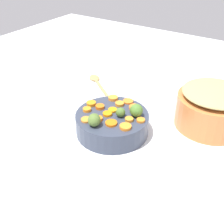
% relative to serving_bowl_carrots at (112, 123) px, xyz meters
% --- Properties ---
extents(tabletop, '(2.40, 2.40, 0.02)m').
position_rel_serving_bowl_carrots_xyz_m(tabletop, '(-0.00, -0.01, -0.05)').
color(tabletop, white).
rests_on(tabletop, ground).
extents(serving_bowl_carrots, '(0.25, 0.25, 0.07)m').
position_rel_serving_bowl_carrots_xyz_m(serving_bowl_carrots, '(0.00, 0.00, 0.00)').
color(serving_bowl_carrots, '#353C4D').
rests_on(serving_bowl_carrots, tabletop).
extents(metal_pot, '(0.25, 0.25, 0.12)m').
position_rel_serving_bowl_carrots_xyz_m(metal_pot, '(-0.23, 0.27, 0.02)').
color(metal_pot, '#CB753C').
rests_on(metal_pot, tabletop).
extents(stuffing_mound, '(0.22, 0.22, 0.03)m').
position_rel_serving_bowl_carrots_xyz_m(stuffing_mound, '(-0.23, 0.27, 0.10)').
color(stuffing_mound, tan).
rests_on(stuffing_mound, metal_pot).
extents(carrot_slice_0, '(0.04, 0.04, 0.01)m').
position_rel_serving_bowl_carrots_xyz_m(carrot_slice_0, '(-0.07, 0.05, 0.04)').
color(carrot_slice_0, orange).
rests_on(carrot_slice_0, serving_bowl_carrots).
extents(carrot_slice_1, '(0.05, 0.05, 0.01)m').
position_rel_serving_bowl_carrots_xyz_m(carrot_slice_1, '(0.04, 0.08, 0.04)').
color(carrot_slice_1, orange).
rests_on(carrot_slice_1, serving_bowl_carrots).
extents(carrot_slice_2, '(0.05, 0.05, 0.01)m').
position_rel_serving_bowl_carrots_xyz_m(carrot_slice_2, '(0.08, -0.05, 0.04)').
color(carrot_slice_2, orange).
rests_on(carrot_slice_2, serving_bowl_carrots).
extents(carrot_slice_3, '(0.04, 0.04, 0.01)m').
position_rel_serving_bowl_carrots_xyz_m(carrot_slice_3, '(-0.09, -0.05, 0.04)').
color(carrot_slice_3, orange).
rests_on(carrot_slice_3, serving_bowl_carrots).
extents(carrot_slice_4, '(0.04, 0.04, 0.01)m').
position_rel_serving_bowl_carrots_xyz_m(carrot_slice_4, '(-0.02, -0.02, 0.04)').
color(carrot_slice_4, orange).
rests_on(carrot_slice_4, serving_bowl_carrots).
extents(carrot_slice_5, '(0.04, 0.04, 0.01)m').
position_rel_serving_bowl_carrots_xyz_m(carrot_slice_5, '(0.05, -0.02, 0.04)').
color(carrot_slice_5, orange).
rests_on(carrot_slice_5, serving_bowl_carrots).
extents(carrot_slice_6, '(0.04, 0.04, 0.01)m').
position_rel_serving_bowl_carrots_xyz_m(carrot_slice_6, '(-0.10, 0.00, 0.04)').
color(carrot_slice_6, orange).
rests_on(carrot_slice_6, serving_bowl_carrots).
extents(carrot_slice_7, '(0.04, 0.04, 0.01)m').
position_rel_serving_bowl_carrots_xyz_m(carrot_slice_7, '(-0.01, -0.06, 0.04)').
color(carrot_slice_7, orange).
rests_on(carrot_slice_7, serving_bowl_carrots).
extents(carrot_slice_8, '(0.04, 0.04, 0.01)m').
position_rel_serving_bowl_carrots_xyz_m(carrot_slice_8, '(-0.01, -0.10, 0.04)').
color(carrot_slice_8, orange).
rests_on(carrot_slice_8, serving_bowl_carrots).
extents(carrot_slice_9, '(0.03, 0.03, 0.01)m').
position_rel_serving_bowl_carrots_xyz_m(carrot_slice_9, '(0.00, 0.07, 0.04)').
color(carrot_slice_9, orange).
rests_on(carrot_slice_9, serving_bowl_carrots).
extents(carrot_slice_10, '(0.04, 0.04, 0.01)m').
position_rel_serving_bowl_carrots_xyz_m(carrot_slice_10, '(0.01, -0.01, 0.04)').
color(carrot_slice_10, orange).
rests_on(carrot_slice_10, serving_bowl_carrots).
extents(carrot_slice_11, '(0.04, 0.04, 0.01)m').
position_rel_serving_bowl_carrots_xyz_m(carrot_slice_11, '(-0.02, 0.10, 0.04)').
color(carrot_slice_11, orange).
rests_on(carrot_slice_11, serving_bowl_carrots).
extents(carrot_slice_12, '(0.03, 0.03, 0.01)m').
position_rel_serving_bowl_carrots_xyz_m(carrot_slice_12, '(0.03, -0.08, 0.04)').
color(carrot_slice_12, orange).
rests_on(carrot_slice_12, serving_bowl_carrots).
extents(carrot_slice_13, '(0.04, 0.04, 0.01)m').
position_rel_serving_bowl_carrots_xyz_m(carrot_slice_13, '(0.05, 0.03, 0.04)').
color(carrot_slice_13, orange).
rests_on(carrot_slice_13, serving_bowl_carrots).
extents(carrot_slice_14, '(0.04, 0.04, 0.01)m').
position_rel_serving_bowl_carrots_xyz_m(carrot_slice_14, '(-0.07, -0.01, 0.04)').
color(carrot_slice_14, orange).
rests_on(carrot_slice_14, serving_bowl_carrots).
extents(brussels_sprout_0, '(0.04, 0.04, 0.04)m').
position_rel_serving_bowl_carrots_xyz_m(brussels_sprout_0, '(-0.04, 0.07, 0.06)').
color(brussels_sprout_0, '#4C782E').
rests_on(brussels_sprout_0, serving_bowl_carrots).
extents(brussels_sprout_1, '(0.03, 0.03, 0.03)m').
position_rel_serving_bowl_carrots_xyz_m(brussels_sprout_1, '(-0.01, 0.03, 0.05)').
color(brussels_sprout_1, '#4C6E2D').
rests_on(brussels_sprout_1, serving_bowl_carrots).
extents(brussels_sprout_2, '(0.04, 0.04, 0.04)m').
position_rel_serving_bowl_carrots_xyz_m(brussels_sprout_2, '(0.08, -0.01, 0.06)').
color(brussels_sprout_2, '#536F2F').
rests_on(brussels_sprout_2, serving_bowl_carrots).
extents(wooden_spoon, '(0.22, 0.28, 0.01)m').
position_rel_serving_bowl_carrots_xyz_m(wooden_spoon, '(-0.27, -0.25, -0.03)').
color(wooden_spoon, tan).
rests_on(wooden_spoon, tabletop).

